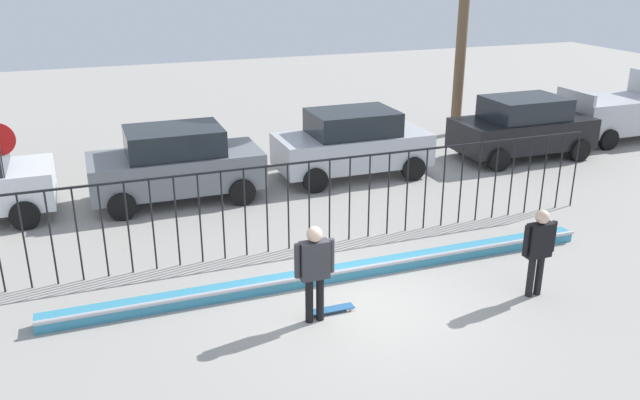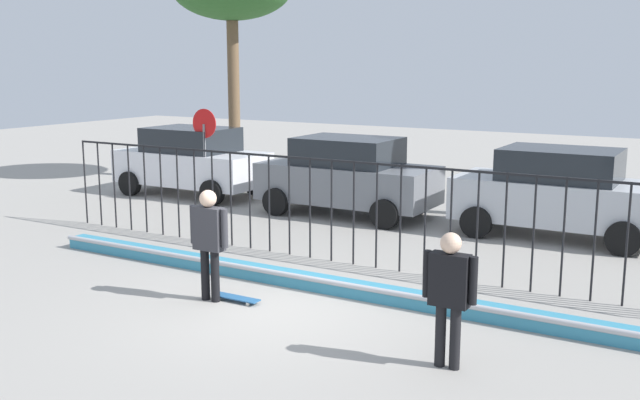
{
  "view_description": "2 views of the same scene",
  "coord_description": "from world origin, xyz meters",
  "px_view_note": "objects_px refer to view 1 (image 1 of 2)",
  "views": [
    {
      "loc": [
        -4.3,
        -9.46,
        5.93
      ],
      "look_at": [
        -0.02,
        2.1,
        1.31
      ],
      "focal_mm": 36.72,
      "sensor_mm": 36.0,
      "label": 1
    },
    {
      "loc": [
        6.08,
        -8.77,
        3.68
      ],
      "look_at": [
        0.11,
        1.41,
        1.45
      ],
      "focal_mm": 41.01,
      "sensor_mm": 36.0,
      "label": 2
    }
  ],
  "objects_px": {
    "parked_car_black": "(523,127)",
    "parked_car_silver": "(352,143)",
    "camera_operator": "(539,245)",
    "stop_sign": "(1,162)",
    "skateboarder": "(315,265)",
    "pickup_truck": "(633,108)",
    "parked_car_gray": "(176,163)",
    "skateboard": "(332,309)"
  },
  "relations": [
    {
      "from": "parked_car_black",
      "to": "parked_car_silver",
      "type": "bearing_deg",
      "value": -178.99
    },
    {
      "from": "camera_operator",
      "to": "stop_sign",
      "type": "relative_size",
      "value": 0.68
    },
    {
      "from": "skateboarder",
      "to": "parked_car_black",
      "type": "xyz_separation_m",
      "value": [
        9.35,
        6.97,
        -0.08
      ]
    },
    {
      "from": "parked_car_black",
      "to": "pickup_truck",
      "type": "xyz_separation_m",
      "value": [
        5.04,
        0.69,
        0.06
      ]
    },
    {
      "from": "parked_car_gray",
      "to": "skateboarder",
      "type": "bearing_deg",
      "value": -76.35
    },
    {
      "from": "skateboard",
      "to": "camera_operator",
      "type": "bearing_deg",
      "value": -11.18
    },
    {
      "from": "camera_operator",
      "to": "skateboard",
      "type": "bearing_deg",
      "value": 39.98
    },
    {
      "from": "camera_operator",
      "to": "parked_car_gray",
      "type": "bearing_deg",
      "value": -3.34
    },
    {
      "from": "pickup_truck",
      "to": "stop_sign",
      "type": "bearing_deg",
      "value": -170.98
    },
    {
      "from": "skateboarder",
      "to": "parked_car_silver",
      "type": "height_order",
      "value": "parked_car_silver"
    },
    {
      "from": "parked_car_gray",
      "to": "parked_car_silver",
      "type": "bearing_deg",
      "value": 5.82
    },
    {
      "from": "skateboarder",
      "to": "skateboard",
      "type": "xyz_separation_m",
      "value": [
        0.38,
        0.16,
        -1.0
      ]
    },
    {
      "from": "skateboarder",
      "to": "pickup_truck",
      "type": "relative_size",
      "value": 0.37
    },
    {
      "from": "skateboarder",
      "to": "parked_car_silver",
      "type": "xyz_separation_m",
      "value": [
        3.7,
        7.11,
        -0.08
      ]
    },
    {
      "from": "parked_car_silver",
      "to": "parked_car_black",
      "type": "bearing_deg",
      "value": 2.65
    },
    {
      "from": "skateboarder",
      "to": "parked_car_black",
      "type": "bearing_deg",
      "value": 60.12
    },
    {
      "from": "parked_car_gray",
      "to": "stop_sign",
      "type": "xyz_separation_m",
      "value": [
        -3.91,
        -0.62,
        0.64
      ]
    },
    {
      "from": "parked_car_silver",
      "to": "skateboarder",
      "type": "bearing_deg",
      "value": -113.46
    },
    {
      "from": "camera_operator",
      "to": "parked_car_gray",
      "type": "xyz_separation_m",
      "value": [
        -5.39,
        7.44,
        -0.05
      ]
    },
    {
      "from": "stop_sign",
      "to": "pickup_truck",
      "type": "bearing_deg",
      "value": 4.08
    },
    {
      "from": "parked_car_silver",
      "to": "stop_sign",
      "type": "relative_size",
      "value": 1.72
    },
    {
      "from": "stop_sign",
      "to": "skateboarder",
      "type": "bearing_deg",
      "value": -50.42
    },
    {
      "from": "parked_car_gray",
      "to": "parked_car_black",
      "type": "xyz_separation_m",
      "value": [
        10.62,
        0.09,
        0.0
      ]
    },
    {
      "from": "parked_car_silver",
      "to": "parked_car_black",
      "type": "xyz_separation_m",
      "value": [
        5.65,
        -0.14,
        0.0
      ]
    },
    {
      "from": "pickup_truck",
      "to": "parked_car_black",
      "type": "bearing_deg",
      "value": -167.26
    },
    {
      "from": "camera_operator",
      "to": "parked_car_gray",
      "type": "relative_size",
      "value": 0.39
    },
    {
      "from": "parked_car_gray",
      "to": "parked_car_silver",
      "type": "relative_size",
      "value": 1.0
    },
    {
      "from": "parked_car_gray",
      "to": "parked_car_silver",
      "type": "height_order",
      "value": "same"
    },
    {
      "from": "parked_car_silver",
      "to": "stop_sign",
      "type": "distance_m",
      "value": 8.94
    },
    {
      "from": "skateboard",
      "to": "pickup_truck",
      "type": "xyz_separation_m",
      "value": [
        14.01,
        7.51,
        0.98
      ]
    },
    {
      "from": "skateboard",
      "to": "parked_car_black",
      "type": "distance_m",
      "value": 11.3
    },
    {
      "from": "skateboard",
      "to": "stop_sign",
      "type": "height_order",
      "value": "stop_sign"
    },
    {
      "from": "pickup_truck",
      "to": "skateboarder",
      "type": "bearing_deg",
      "value": -147.03
    },
    {
      "from": "skateboarder",
      "to": "skateboard",
      "type": "height_order",
      "value": "skateboarder"
    },
    {
      "from": "skateboarder",
      "to": "parked_car_gray",
      "type": "bearing_deg",
      "value": 123.85
    },
    {
      "from": "parked_car_black",
      "to": "pickup_truck",
      "type": "distance_m",
      "value": 5.09
    },
    {
      "from": "parked_car_silver",
      "to": "parked_car_black",
      "type": "relative_size",
      "value": 1.0
    },
    {
      "from": "parked_car_silver",
      "to": "pickup_truck",
      "type": "relative_size",
      "value": 0.91
    },
    {
      "from": "camera_operator",
      "to": "skateboarder",
      "type": "bearing_deg",
      "value": 43.08
    },
    {
      "from": "skateboarder",
      "to": "skateboard",
      "type": "bearing_deg",
      "value": 45.43
    },
    {
      "from": "camera_operator",
      "to": "parked_car_black",
      "type": "relative_size",
      "value": 0.39
    },
    {
      "from": "skateboard",
      "to": "camera_operator",
      "type": "height_order",
      "value": "camera_operator"
    }
  ]
}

